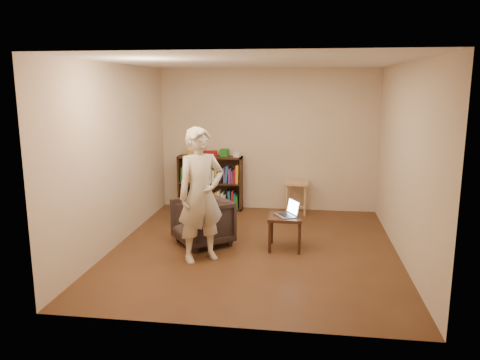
# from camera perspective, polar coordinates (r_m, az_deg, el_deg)

# --- Properties ---
(floor) EXTENTS (4.50, 4.50, 0.00)m
(floor) POSITION_cam_1_polar(r_m,az_deg,el_deg) (6.78, 1.74, -8.32)
(floor) COLOR #452816
(floor) RESTS_ON ground
(ceiling) EXTENTS (4.50, 4.50, 0.00)m
(ceiling) POSITION_cam_1_polar(r_m,az_deg,el_deg) (6.38, 1.88, 14.20)
(ceiling) COLOR white
(ceiling) RESTS_ON wall_back
(wall_back) EXTENTS (4.00, 0.00, 4.00)m
(wall_back) POSITION_cam_1_polar(r_m,az_deg,el_deg) (8.68, 3.40, 4.88)
(wall_back) COLOR beige
(wall_back) RESTS_ON floor
(wall_left) EXTENTS (0.00, 4.50, 4.50)m
(wall_left) POSITION_cam_1_polar(r_m,az_deg,el_deg) (6.95, -14.83, 2.86)
(wall_left) COLOR beige
(wall_left) RESTS_ON floor
(wall_right) EXTENTS (0.00, 4.50, 4.50)m
(wall_right) POSITION_cam_1_polar(r_m,az_deg,el_deg) (6.55, 19.48, 2.07)
(wall_right) COLOR beige
(wall_right) RESTS_ON floor
(bookshelf) EXTENTS (1.20, 0.30, 1.00)m
(bookshelf) POSITION_cam_1_polar(r_m,az_deg,el_deg) (8.81, -3.62, -0.70)
(bookshelf) COLOR black
(bookshelf) RESTS_ON floor
(box_yellow) EXTENTS (0.21, 0.16, 0.17)m
(box_yellow) POSITION_cam_1_polar(r_m,az_deg,el_deg) (8.77, -5.65, 3.49)
(box_yellow) COLOR gold
(box_yellow) RESTS_ON bookshelf
(red_cloth) EXTENTS (0.32, 0.26, 0.09)m
(red_cloth) POSITION_cam_1_polar(r_m,az_deg,el_deg) (8.72, -3.74, 3.23)
(red_cloth) COLOR maroon
(red_cloth) RESTS_ON bookshelf
(box_green) EXTENTS (0.15, 0.15, 0.14)m
(box_green) POSITION_cam_1_polar(r_m,az_deg,el_deg) (8.65, -1.92, 3.33)
(box_green) COLOR #1D6C1D
(box_green) RESTS_ON bookshelf
(box_white) EXTENTS (0.13, 0.13, 0.09)m
(box_white) POSITION_cam_1_polar(r_m,az_deg,el_deg) (8.60, -0.35, 3.12)
(box_white) COLOR silver
(box_white) RESTS_ON bookshelf
(stool) EXTENTS (0.41, 0.41, 0.59)m
(stool) POSITION_cam_1_polar(r_m,az_deg,el_deg) (8.51, 6.87, -0.95)
(stool) COLOR tan
(stool) RESTS_ON floor
(armchair) EXTENTS (1.03, 1.03, 0.68)m
(armchair) POSITION_cam_1_polar(r_m,az_deg,el_deg) (6.87, -4.60, -5.11)
(armchair) COLOR black
(armchair) RESTS_ON floor
(side_table) EXTENTS (0.47, 0.47, 0.48)m
(side_table) POSITION_cam_1_polar(r_m,az_deg,el_deg) (6.68, 5.54, -5.05)
(side_table) COLOR black
(side_table) RESTS_ON floor
(laptop) EXTENTS (0.38, 0.40, 0.23)m
(laptop) POSITION_cam_1_polar(r_m,az_deg,el_deg) (6.66, 5.94, -3.90)
(laptop) COLOR #A7A8AC
(laptop) RESTS_ON side_table
(person) EXTENTS (0.77, 0.73, 1.78)m
(person) POSITION_cam_1_polar(r_m,az_deg,el_deg) (6.13, -4.79, -1.84)
(person) COLOR beige
(person) RESTS_ON floor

